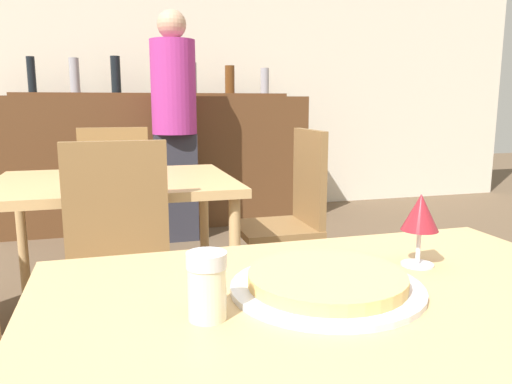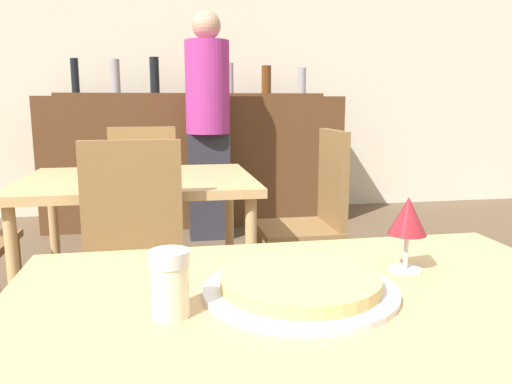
{
  "view_description": "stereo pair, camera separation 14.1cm",
  "coord_description": "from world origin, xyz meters",
  "views": [
    {
      "loc": [
        -0.39,
        -0.79,
        1.09
      ],
      "look_at": [
        -0.01,
        0.55,
        0.83
      ],
      "focal_mm": 35.0,
      "sensor_mm": 36.0,
      "label": 1
    },
    {
      "loc": [
        -0.26,
        -0.82,
        1.09
      ],
      "look_at": [
        -0.01,
        0.55,
        0.83
      ],
      "focal_mm": 35.0,
      "sensor_mm": 36.0,
      "label": 2
    }
  ],
  "objects": [
    {
      "name": "person_standing",
      "position": [
        0.07,
        3.1,
        0.96
      ],
      "size": [
        0.34,
        0.34,
        1.76
      ],
      "color": "#2D2D38",
      "rests_on": "ground_plane"
    },
    {
      "name": "dining_table_near",
      "position": [
        0.0,
        0.0,
        0.65
      ],
      "size": [
        1.14,
        0.75,
        0.73
      ],
      "color": "tan",
      "rests_on": "ground_plane"
    },
    {
      "name": "cheese_shaker",
      "position": [
        -0.26,
        -0.02,
        0.79
      ],
      "size": [
        0.07,
        0.07,
        0.11
      ],
      "color": "beige",
      "rests_on": "dining_table_near"
    },
    {
      "name": "wine_glass",
      "position": [
        0.23,
        0.12,
        0.85
      ],
      "size": [
        0.08,
        0.08,
        0.16
      ],
      "color": "silver",
      "rests_on": "dining_table_near"
    },
    {
      "name": "wall_back",
      "position": [
        0.0,
        4.19,
        1.4
      ],
      "size": [
        8.0,
        0.05,
        2.8
      ],
      "color": "silver",
      "rests_on": "ground_plane"
    },
    {
      "name": "pizza_tray",
      "position": [
        -0.02,
        0.04,
        0.75
      ],
      "size": [
        0.36,
        0.36,
        0.04
      ],
      "color": "silver",
      "rests_on": "dining_table_near"
    },
    {
      "name": "chair_far_side_back",
      "position": [
        -0.39,
        2.21,
        0.53
      ],
      "size": [
        0.4,
        0.4,
        0.95
      ],
      "rotation": [
        0.0,
        0.0,
        3.14
      ],
      "color": "olive",
      "rests_on": "ground_plane"
    },
    {
      "name": "chair_far_side_front",
      "position": [
        -0.39,
        1.01,
        0.53
      ],
      "size": [
        0.4,
        0.4,
        0.95
      ],
      "color": "olive",
      "rests_on": "ground_plane"
    },
    {
      "name": "bar_counter",
      "position": [
        0.0,
        3.68,
        0.57
      ],
      "size": [
        2.6,
        0.56,
        1.13
      ],
      "color": "brown",
      "rests_on": "ground_plane"
    },
    {
      "name": "bar_back_shelf",
      "position": [
        -0.01,
        3.82,
        1.21
      ],
      "size": [
        2.39,
        0.24,
        0.34
      ],
      "color": "brown",
      "rests_on": "bar_counter"
    },
    {
      "name": "dining_table_far",
      "position": [
        -0.39,
        1.61,
        0.65
      ],
      "size": [
        1.09,
        0.87,
        0.73
      ],
      "color": "tan",
      "rests_on": "ground_plane"
    },
    {
      "name": "chair_far_side_right",
      "position": [
        0.49,
        1.61,
        0.53
      ],
      "size": [
        0.4,
        0.4,
        0.95
      ],
      "rotation": [
        0.0,
        0.0,
        -1.57
      ],
      "color": "olive",
      "rests_on": "ground_plane"
    }
  ]
}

